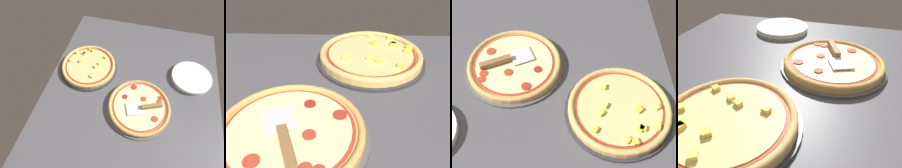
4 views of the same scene
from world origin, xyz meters
The scene contains 6 objects.
ground_plane centered at (0.00, 0.00, -1.80)cm, with size 143.62×107.89×3.60cm, color #4C4C51.
pizza_pan_front centered at (-3.84, -6.35, 0.50)cm, with size 38.50×38.50×1.00cm, color #565451.
pizza_front centered at (-3.82, -6.36, 2.36)cm, with size 36.19×36.19×2.65cm.
pizza_pan_back centered at (17.95, 31.59, 0.50)cm, with size 38.22×38.22×1.00cm, color #2D2D30.
pizza_back centered at (18.00, 31.61, 2.56)cm, with size 35.92×35.92×3.64cm.
serving_spatula centered at (-3.88, -11.07, 4.46)cm, with size 12.10×21.01×2.00cm.
Camera 2 is at (8.94, -50.21, 46.79)cm, focal length 42.00 mm.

